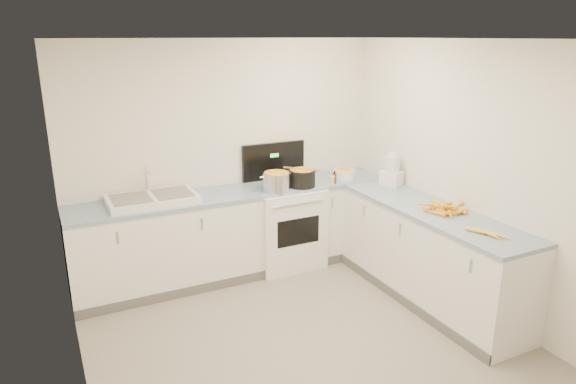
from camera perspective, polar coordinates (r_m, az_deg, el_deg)
name	(u,v)px	position (r m, az deg, el deg)	size (l,w,h in m)	color
floor	(315,351)	(4.49, 2.96, -17.26)	(3.50, 4.00, 0.00)	gray
ceiling	(320,39)	(3.71, 3.57, 16.60)	(3.50, 4.00, 0.00)	silver
wall_back	(227,157)	(5.68, -6.79, 3.92)	(3.50, 2.50, 0.00)	silver
wall_front	(547,345)	(2.55, 26.82, -14.97)	(3.50, 2.50, 0.00)	silver
wall_left	(71,251)	(3.46, -23.01, -6.03)	(4.00, 2.50, 0.00)	silver
wall_right	(485,182)	(4.99, 21.00, 1.06)	(4.00, 2.50, 0.00)	silver
counter_back	(239,232)	(5.64, -5.47, -4.43)	(3.50, 0.62, 0.94)	white
counter_right	(429,255)	(5.24, 15.45, -6.73)	(0.62, 2.20, 0.94)	white
stove	(285,224)	(5.83, -0.36, -3.59)	(0.76, 0.65, 1.36)	white
sink	(152,199)	(5.24, -14.84, -0.74)	(0.86, 0.52, 0.31)	white
steel_pot	(277,182)	(5.45, -1.27, 1.07)	(0.29, 0.29, 0.22)	silver
black_pot	(302,179)	(5.60, 1.56, 1.45)	(0.29, 0.29, 0.21)	black
wooden_spoon	(302,169)	(5.57, 1.57, 2.57)	(0.02, 0.02, 0.43)	#AD7A47
mixing_bowl	(344,174)	(5.94, 6.29, 2.00)	(0.24, 0.24, 0.11)	white
extract_bottle	(334,179)	(5.74, 5.18, 1.50)	(0.05, 0.05, 0.12)	#593319
spice_jar	(332,181)	(5.71, 4.92, 1.25)	(0.05, 0.05, 0.08)	#E5B266
food_processor	(392,171)	(5.75, 11.45, 2.26)	(0.25, 0.27, 0.36)	white
carrot_pile	(446,208)	(5.01, 17.13, -1.75)	(0.44, 0.41, 0.08)	#FFAF1F
peeled_carrots	(489,234)	(4.55, 21.42, -4.33)	(0.19, 0.36, 0.04)	yellow
peelings	(132,197)	(5.21, -16.94, -0.57)	(0.21, 0.26, 0.01)	tan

